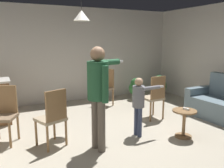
{
  "coord_description": "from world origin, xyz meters",
  "views": [
    {
      "loc": [
        -2.08,
        -3.54,
        1.81
      ],
      "look_at": [
        -0.2,
        0.26,
        1.0
      ],
      "focal_mm": 38.23,
      "sensor_mm": 36.0,
      "label": 1
    }
  ],
  "objects_px": {
    "dining_chair_near_wall": "(53,116)",
    "potted_plant_by_wall": "(159,85)",
    "person_child": "(139,100)",
    "dining_chair_by_counter": "(106,86)",
    "person_adult": "(99,87)",
    "side_table_by_couch": "(184,120)",
    "dining_chair_centre_back": "(4,112)",
    "potted_plant_corner": "(136,88)",
    "spare_remote_on_table": "(186,109)",
    "dining_chair_spare": "(154,96)"
  },
  "relations": [
    {
      "from": "dining_chair_near_wall",
      "to": "potted_plant_by_wall",
      "type": "bearing_deg",
      "value": 8.25
    },
    {
      "from": "dining_chair_by_counter",
      "to": "dining_chair_near_wall",
      "type": "xyz_separation_m",
      "value": [
        -1.88,
        -1.97,
        0.0
      ]
    },
    {
      "from": "person_adult",
      "to": "dining_chair_by_counter",
      "type": "xyz_separation_m",
      "value": [
        1.22,
        2.39,
        -0.5
      ]
    },
    {
      "from": "person_adult",
      "to": "spare_remote_on_table",
      "type": "bearing_deg",
      "value": 70.9
    },
    {
      "from": "potted_plant_corner",
      "to": "dining_chair_centre_back",
      "type": "bearing_deg",
      "value": -157.25
    },
    {
      "from": "dining_chair_spare",
      "to": "dining_chair_centre_back",
      "type": "bearing_deg",
      "value": 174.85
    },
    {
      "from": "dining_chair_by_counter",
      "to": "spare_remote_on_table",
      "type": "relative_size",
      "value": 7.69
    },
    {
      "from": "dining_chair_near_wall",
      "to": "potted_plant_by_wall",
      "type": "xyz_separation_m",
      "value": [
        3.76,
        2.05,
        -0.16
      ]
    },
    {
      "from": "person_adult",
      "to": "dining_chair_centre_back",
      "type": "distance_m",
      "value": 1.77
    },
    {
      "from": "person_adult",
      "to": "potted_plant_by_wall",
      "type": "height_order",
      "value": "person_adult"
    },
    {
      "from": "person_adult",
      "to": "potted_plant_by_wall",
      "type": "bearing_deg",
      "value": 117.49
    },
    {
      "from": "dining_chair_by_counter",
      "to": "potted_plant_by_wall",
      "type": "xyz_separation_m",
      "value": [
        1.88,
        0.08,
        -0.16
      ]
    },
    {
      "from": "dining_chair_centre_back",
      "to": "spare_remote_on_table",
      "type": "relative_size",
      "value": 7.69
    },
    {
      "from": "dining_chair_centre_back",
      "to": "dining_chair_spare",
      "type": "distance_m",
      "value": 3.1
    },
    {
      "from": "person_adult",
      "to": "person_child",
      "type": "relative_size",
      "value": 1.52
    },
    {
      "from": "person_child",
      "to": "potted_plant_by_wall",
      "type": "distance_m",
      "value": 3.2
    },
    {
      "from": "dining_chair_near_wall",
      "to": "spare_remote_on_table",
      "type": "xyz_separation_m",
      "value": [
        2.3,
        -0.66,
        -0.01
      ]
    },
    {
      "from": "side_table_by_couch",
      "to": "dining_chair_centre_back",
      "type": "relative_size",
      "value": 0.52
    },
    {
      "from": "side_table_by_couch",
      "to": "dining_chair_spare",
      "type": "bearing_deg",
      "value": 83.8
    },
    {
      "from": "dining_chair_near_wall",
      "to": "potted_plant_corner",
      "type": "xyz_separation_m",
      "value": [
        2.95,
        2.12,
        -0.18
      ]
    },
    {
      "from": "potted_plant_corner",
      "to": "side_table_by_couch",
      "type": "bearing_deg",
      "value": -103.89
    },
    {
      "from": "potted_plant_corner",
      "to": "dining_chair_spare",
      "type": "bearing_deg",
      "value": -108.57
    },
    {
      "from": "dining_chair_spare",
      "to": "spare_remote_on_table",
      "type": "xyz_separation_m",
      "value": [
        -0.08,
        -1.08,
        -0.01
      ]
    },
    {
      "from": "side_table_by_couch",
      "to": "dining_chair_spare",
      "type": "distance_m",
      "value": 1.11
    },
    {
      "from": "person_adult",
      "to": "dining_chair_spare",
      "type": "distance_m",
      "value": 1.99
    },
    {
      "from": "person_child",
      "to": "spare_remote_on_table",
      "type": "relative_size",
      "value": 8.56
    },
    {
      "from": "side_table_by_couch",
      "to": "potted_plant_by_wall",
      "type": "relative_size",
      "value": 0.74
    },
    {
      "from": "person_adult",
      "to": "dining_chair_near_wall",
      "type": "height_order",
      "value": "person_adult"
    },
    {
      "from": "person_child",
      "to": "dining_chair_centre_back",
      "type": "xyz_separation_m",
      "value": [
        -2.25,
        0.82,
        -0.15
      ]
    },
    {
      "from": "spare_remote_on_table",
      "to": "potted_plant_by_wall",
      "type": "bearing_deg",
      "value": 61.57
    },
    {
      "from": "dining_chair_near_wall",
      "to": "person_child",
      "type": "bearing_deg",
      "value": -29.01
    },
    {
      "from": "side_table_by_couch",
      "to": "dining_chair_centre_back",
      "type": "bearing_deg",
      "value": 157.33
    },
    {
      "from": "side_table_by_couch",
      "to": "person_adult",
      "type": "height_order",
      "value": "person_adult"
    },
    {
      "from": "dining_chair_by_counter",
      "to": "potted_plant_by_wall",
      "type": "height_order",
      "value": "dining_chair_by_counter"
    },
    {
      "from": "person_adult",
      "to": "potted_plant_corner",
      "type": "distance_m",
      "value": 3.49
    },
    {
      "from": "side_table_by_couch",
      "to": "person_child",
      "type": "distance_m",
      "value": 0.91
    },
    {
      "from": "person_child",
      "to": "dining_chair_by_counter",
      "type": "height_order",
      "value": "person_child"
    },
    {
      "from": "dining_chair_by_counter",
      "to": "side_table_by_couch",
      "type": "bearing_deg",
      "value": 166.81
    },
    {
      "from": "spare_remote_on_table",
      "to": "dining_chair_centre_back",
      "type": "bearing_deg",
      "value": 157.65
    },
    {
      "from": "dining_chair_centre_back",
      "to": "person_child",
      "type": "bearing_deg",
      "value": -174.2
    },
    {
      "from": "side_table_by_couch",
      "to": "dining_chair_spare",
      "type": "relative_size",
      "value": 0.52
    },
    {
      "from": "side_table_by_couch",
      "to": "potted_plant_corner",
      "type": "bearing_deg",
      "value": 76.11
    },
    {
      "from": "person_child",
      "to": "dining_chair_near_wall",
      "type": "relative_size",
      "value": 1.11
    },
    {
      "from": "dining_chair_near_wall",
      "to": "potted_plant_corner",
      "type": "distance_m",
      "value": 3.63
    },
    {
      "from": "dining_chair_near_wall",
      "to": "dining_chair_spare",
      "type": "distance_m",
      "value": 2.42
    },
    {
      "from": "dining_chair_by_counter",
      "to": "dining_chair_centre_back",
      "type": "xyz_separation_m",
      "value": [
        -2.59,
        -1.39,
        0.0
      ]
    },
    {
      "from": "person_adult",
      "to": "spare_remote_on_table",
      "type": "height_order",
      "value": "person_adult"
    },
    {
      "from": "person_child",
      "to": "potted_plant_corner",
      "type": "relative_size",
      "value": 1.69
    },
    {
      "from": "person_child",
      "to": "dining_chair_centre_back",
      "type": "distance_m",
      "value": 2.4
    },
    {
      "from": "person_adult",
      "to": "potted_plant_corner",
      "type": "xyz_separation_m",
      "value": [
        2.29,
        2.54,
        -0.69
      ]
    }
  ]
}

